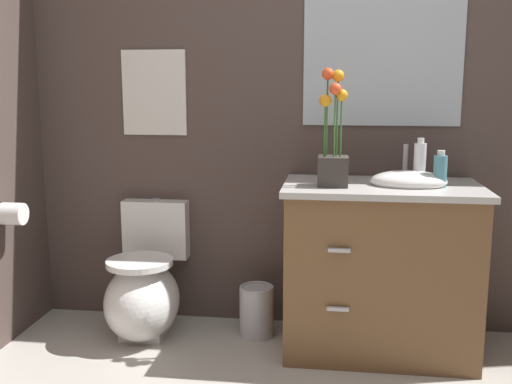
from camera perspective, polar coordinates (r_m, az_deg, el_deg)
The scene contains 10 objects.
wall_back at distance 3.18m, azimuth 9.11°, elevation 9.08°, with size 4.72×0.05×2.50m, color #4C3D38.
toilet at distance 3.22m, azimuth -10.62°, elevation -9.25°, with size 0.38×0.59×0.69m.
vanity_cabinet at distance 2.99m, azimuth 11.82°, elevation -7.02°, with size 0.94×0.56×1.02m.
flower_vase at distance 2.80m, azimuth 7.42°, elevation 3.99°, with size 0.14×0.14×0.55m.
soap_bottle at distance 2.93m, azimuth 15.44°, elevation 2.69°, with size 0.06×0.06×0.22m.
lotion_bottle at distance 2.88m, azimuth 17.26°, elevation 1.98°, with size 0.06×0.06×0.17m.
trash_bin at distance 3.18m, azimuth 0.06°, elevation -11.32°, with size 0.18×0.18×0.27m.
wall_poster at distance 3.29m, azimuth -9.75°, elevation 9.37°, with size 0.35×0.01×0.45m, color silver.
wall_mirror at distance 3.16m, azimuth 12.06°, elevation 12.61°, with size 0.80×0.01×0.70m, color #B2BCC6.
toilet_paper_roll at distance 3.17m, azimuth -22.28°, elevation -1.95°, with size 0.11×0.11×0.11m, color white.
Camera 1 is at (0.12, -1.50, 1.30)m, focal length 41.67 mm.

